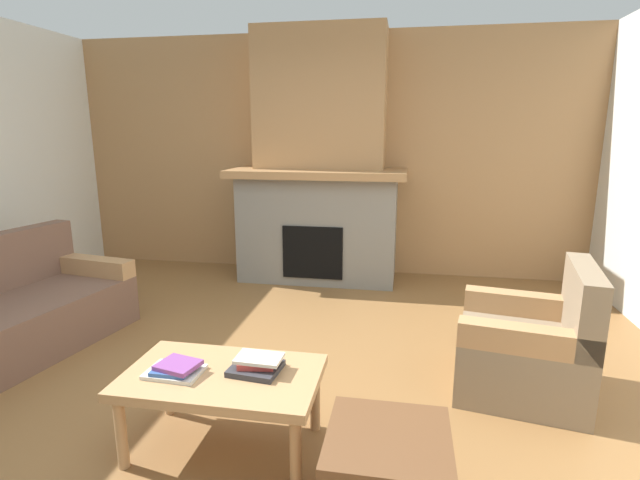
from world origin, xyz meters
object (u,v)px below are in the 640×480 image
Objects in this scene: armchair at (530,348)px; ottoman at (387,477)px; coffee_table at (222,382)px; fireplace at (319,175)px; couch at (1,319)px.

ottoman is (-0.84, -1.21, -0.09)m from armchair.
coffee_table is 0.94m from ottoman.
fireplace reaches higher than couch.
couch is at bearing 160.03° from coffee_table.
coffee_table is 1.92× the size of ottoman.
fireplace is 5.19× the size of ottoman.
armchair reaches higher than coffee_table.
couch is 3.06m from ottoman.
ottoman is at bearing -124.75° from armchair.
fireplace is 2.70× the size of coffee_table.
coffee_table is at bearing -19.97° from couch.
couch reaches higher than coffee_table.
fireplace is at bearing 91.09° from coffee_table.
fireplace is 3.07× the size of armchair.
couch is 2.17× the size of armchair.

